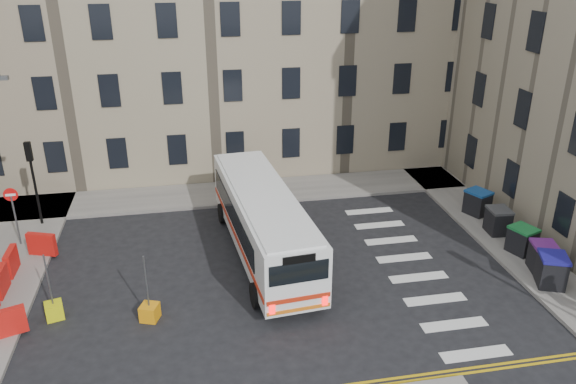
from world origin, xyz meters
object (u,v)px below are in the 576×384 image
object	(u,v)px
wheelie_bin_a	(551,270)
wheelie_bin_e	(478,202)
bollard_yellow	(150,312)
bollard_chevron	(54,311)
bus	(263,219)
wheelie_bin_b	(543,257)
wheelie_bin_d	(498,221)
wheelie_bin_c	(522,240)

from	to	relation	value
wheelie_bin_a	wheelie_bin_e	distance (m)	6.51
bollard_yellow	bollard_chevron	size ratio (longest dim) A/B	1.00
wheelie_bin_a	bollard_yellow	bearing A→B (deg)	-161.39
bus	wheelie_bin_e	distance (m)	11.16
wheelie_bin_b	bollard_yellow	bearing A→B (deg)	-164.23
bus	wheelie_bin_b	bearing A→B (deg)	-23.81
wheelie_bin_b	bollard_chevron	world-z (taller)	wheelie_bin_b
wheelie_bin_b	wheelie_bin_d	bearing A→B (deg)	105.46
bus	wheelie_bin_c	xyz separation A→B (m)	(10.98, -2.17, -0.93)
bus	wheelie_bin_d	size ratio (longest dim) A/B	9.00
wheelie_bin_e	wheelie_bin_c	bearing A→B (deg)	-114.60
wheelie_bin_a	wheelie_bin_b	bearing A→B (deg)	94.68
bus	bollard_yellow	bearing A→B (deg)	-145.14
wheelie_bin_d	wheelie_bin_e	size ratio (longest dim) A/B	0.86
wheelie_bin_a	wheelie_bin_e	bearing A→B (deg)	108.51
bollard_chevron	wheelie_bin_b	bearing A→B (deg)	-1.38
wheelie_bin_c	wheelie_bin_d	size ratio (longest dim) A/B	1.10
wheelie_bin_a	wheelie_bin_c	world-z (taller)	wheelie_bin_a
wheelie_bin_c	bollard_chevron	size ratio (longest dim) A/B	2.20
wheelie_bin_b	bollard_yellow	size ratio (longest dim) A/B	2.15
bus	wheelie_bin_a	size ratio (longest dim) A/B	7.44
wheelie_bin_a	wheelie_bin_c	size ratio (longest dim) A/B	1.10
bus	bollard_chevron	world-z (taller)	bus
wheelie_bin_a	wheelie_bin_e	world-z (taller)	wheelie_bin_a
wheelie_bin_a	bollard_yellow	distance (m)	15.36
wheelie_bin_d	wheelie_bin_b	bearing A→B (deg)	-85.07
wheelie_bin_c	wheelie_bin_d	bearing A→B (deg)	71.28
wheelie_bin_e	wheelie_bin_d	bearing A→B (deg)	-116.28
bus	wheelie_bin_e	xyz separation A→B (m)	(10.98, 1.78, -0.91)
wheelie_bin_d	wheelie_bin_e	xyz separation A→B (m)	(0.06, 2.06, 0.01)
wheelie_bin_a	wheelie_bin_e	xyz separation A→B (m)	(0.34, 6.51, -0.03)
wheelie_bin_c	wheelie_bin_b	bearing A→B (deg)	-111.09
wheelie_bin_b	wheelie_bin_e	world-z (taller)	wheelie_bin_e
wheelie_bin_e	bollard_yellow	bearing A→B (deg)	175.58
wheelie_bin_d	bus	bearing A→B (deg)	-177.23
wheelie_bin_a	wheelie_bin_b	xyz separation A→B (m)	(0.32, 1.05, -0.04)
wheelie_bin_d	bollard_yellow	size ratio (longest dim) A/B	2.01
wheelie_bin_b	wheelie_bin_c	world-z (taller)	wheelie_bin_b
wheelie_bin_c	wheelie_bin_d	world-z (taller)	wheelie_bin_d
wheelie_bin_e	bollard_chevron	xyz separation A→B (m)	(-19.06, -5.00, -0.46)
wheelie_bin_c	bollard_chevron	xyz separation A→B (m)	(-19.05, -1.05, -0.44)
wheelie_bin_a	wheelie_bin_d	xyz separation A→B (m)	(0.28, 4.45, -0.04)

